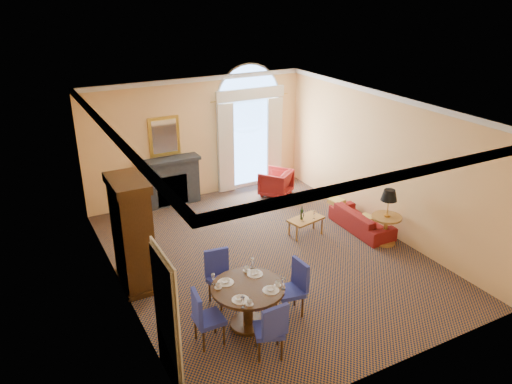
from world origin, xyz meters
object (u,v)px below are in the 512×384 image
armoire (132,235)px  dining_table (248,297)px  side_table (387,211)px  armchair (276,183)px  coffee_table (306,219)px  sofa (362,220)px

armoire → dining_table: 2.56m
armoire → dining_table: size_ratio=1.76×
dining_table → side_table: size_ratio=0.98×
armchair → coffee_table: 2.38m
armoire → armchair: size_ratio=2.77×
armoire → sofa: bearing=-2.7°
sofa → armchair: bearing=16.3°
dining_table → coffee_table: size_ratio=1.40×
coffee_table → side_table: size_ratio=0.70×
sofa → side_table: bearing=-174.9°
coffee_table → side_table: side_table is taller
armoire → sofa: armoire is taller
armoire → coffee_table: (3.98, 0.16, -0.66)m
sofa → dining_table: bearing=116.8°
sofa → coffee_table: bearing=73.4°
coffee_table → side_table: (1.34, -1.16, 0.40)m
armoire → side_table: bearing=-10.6°
armchair → side_table: (0.78, -3.48, 0.43)m
coffee_table → armoire: bearing=170.8°
armoire → armchair: bearing=28.7°
armoire → dining_table: (1.31, -2.14, -0.47)m
armoire → coffee_table: armoire is taller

